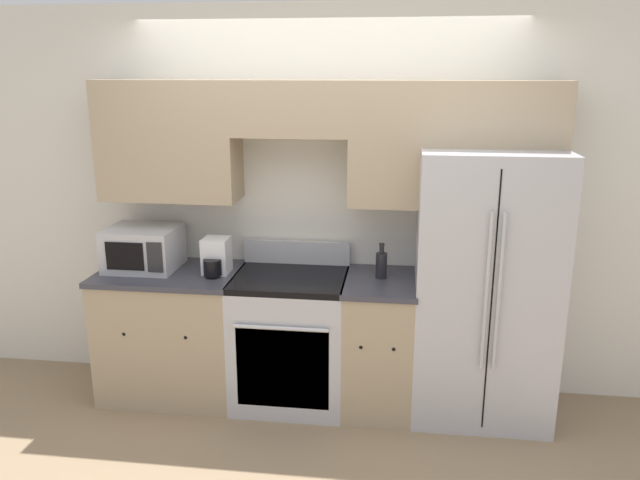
{
  "coord_description": "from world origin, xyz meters",
  "views": [
    {
      "loc": [
        0.5,
        -3.48,
        2.18
      ],
      "look_at": [
        0.0,
        0.31,
        1.14
      ],
      "focal_mm": 35.0,
      "sensor_mm": 36.0,
      "label": 1
    }
  ],
  "objects_px": {
    "oven_range": "(291,338)",
    "microwave": "(143,248)",
    "bottle": "(381,264)",
    "refrigerator": "(484,286)"
  },
  "relations": [
    {
      "from": "oven_range",
      "to": "microwave",
      "type": "height_order",
      "value": "microwave"
    },
    {
      "from": "refrigerator",
      "to": "bottle",
      "type": "height_order",
      "value": "refrigerator"
    },
    {
      "from": "oven_range",
      "to": "microwave",
      "type": "relative_size",
      "value": 2.28
    },
    {
      "from": "oven_range",
      "to": "bottle",
      "type": "bearing_deg",
      "value": 4.13
    },
    {
      "from": "refrigerator",
      "to": "oven_range",
      "type": "bearing_deg",
      "value": -178.27
    },
    {
      "from": "refrigerator",
      "to": "bottle",
      "type": "xyz_separation_m",
      "value": [
        -0.65,
        0.01,
        0.11
      ]
    },
    {
      "from": "oven_range",
      "to": "bottle",
      "type": "relative_size",
      "value": 4.55
    },
    {
      "from": "oven_range",
      "to": "refrigerator",
      "type": "bearing_deg",
      "value": 1.73
    },
    {
      "from": "oven_range",
      "to": "bottle",
      "type": "distance_m",
      "value": 0.79
    },
    {
      "from": "bottle",
      "to": "oven_range",
      "type": "bearing_deg",
      "value": -175.87
    }
  ]
}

